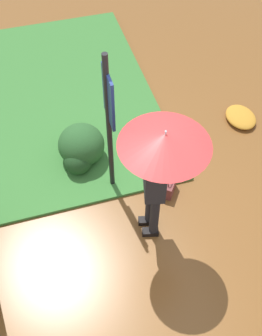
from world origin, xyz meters
The scene contains 7 objects.
ground_plane centered at (0.00, 0.00, 0.00)m, with size 18.00×18.00×0.00m, color brown.
grass_verge centered at (-3.17, -1.03, 0.03)m, with size 4.80×4.00×0.05m.
person_with_umbrella centered at (-0.10, 0.12, 1.55)m, with size 0.96×0.96×2.04m.
info_sign_post centered at (-1.03, -0.21, 1.44)m, with size 0.44×0.07×2.30m.
handbag centered at (-0.67, 0.54, 0.13)m, with size 0.33×0.29×0.37m.
shrub_cluster centered at (-1.61, -0.55, 0.29)m, with size 0.77×0.70×0.63m.
leaf_pile_near_person centered at (-1.74, 2.21, 0.07)m, with size 0.60×0.48×0.13m.
Camera 1 is at (2.39, -0.93, 4.78)m, focal length 42.45 mm.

